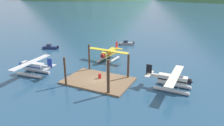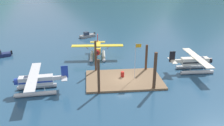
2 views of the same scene
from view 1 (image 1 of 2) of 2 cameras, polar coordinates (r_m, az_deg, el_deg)
The scene contains 13 objects.
ground_plane at distance 38.79m, azimuth -3.82°, elevation -5.06°, with size 1200.00×1200.00×0.00m, color navy.
dock_platform at distance 38.72m, azimuth -3.82°, elevation -4.86°, with size 12.24×8.25×0.30m, color brown.
piling_near_left at distance 36.96m, azimuth -12.79°, elevation -2.35°, with size 0.37×0.37×5.26m, color #4C3323.
piling_near_right at distance 32.85m, azimuth -1.03°, elevation -4.00°, with size 0.47×0.47×5.92m, color #4C3323.
piling_far_left at distance 43.19m, azimuth -6.30°, elevation 1.45°, with size 0.36×0.36×5.67m, color #4C3323.
piling_far_right at distance 39.15m, azimuth 4.49°, elevation -1.02°, with size 0.42×0.42×4.84m, color #4C3323.
flagpole at distance 36.47m, azimuth -1.37°, elevation 0.19°, with size 0.95×0.10×6.00m.
fuel_drum at distance 39.21m, azimuth -3.41°, elevation -3.60°, with size 0.62×0.62×0.88m.
seaplane_yellow_bow_left at distance 49.56m, azimuth -0.97°, elevation 2.37°, with size 10.46×7.98×3.84m.
seaplane_silver_port_aft at distance 44.13m, azimuth -20.98°, elevation -1.08°, with size 7.96×10.48×3.84m.
seaplane_cream_stbd_fwd at distance 36.49m, azimuth 16.36°, elevation -4.74°, with size 7.98×10.41×3.84m.
boat_navy_open_west at distance 63.04m, azimuth -16.75°, elevation 4.19°, with size 4.59×3.03×1.50m.
boat_grey_open_north at distance 65.14m, azimuth 3.89°, elevation 5.42°, with size 4.37×3.45×1.50m.
Camera 1 is at (17.72, -30.64, 15.86)m, focal length 33.19 mm.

